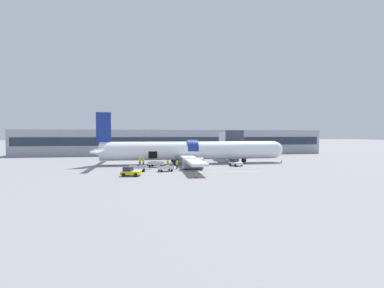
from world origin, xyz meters
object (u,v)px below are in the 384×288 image
airplane (190,151)px  baggage_tug_lead (130,172)px  baggage_cart_queued (138,168)px  ground_crew_supervisor (168,164)px  baggage_cart_loading (156,164)px  ground_crew_loader_b (143,162)px  ground_crew_loader_a (140,161)px  baggage_tug_mid (236,163)px  ground_crew_driver (177,164)px  baggage_cart_empty (166,168)px  suitcase_on_tarmac_upright (143,166)px

airplane → baggage_tug_lead: size_ratio=13.10×
baggage_cart_queued → ground_crew_supervisor: ground_crew_supervisor is taller
baggage_cart_loading → ground_crew_loader_b: 2.62m
baggage_tug_lead → ground_crew_loader_a: bearing=85.3°
baggage_tug_mid → ground_crew_driver: 11.92m
baggage_tug_lead → airplane: bearing=52.3°
baggage_cart_queued → baggage_tug_mid: bearing=13.3°
baggage_tug_lead → ground_crew_driver: 10.10m
airplane → baggage_tug_lead: 18.13m
airplane → baggage_cart_empty: size_ratio=11.66×
baggage_cart_loading → baggage_cart_queued: size_ratio=0.96×
airplane → suitcase_on_tarmac_upright: 11.27m
suitcase_on_tarmac_upright → baggage_tug_lead: bearing=-101.0°
baggage_tug_lead → ground_crew_driver: size_ratio=1.99×
baggage_tug_lead → suitcase_on_tarmac_upright: bearing=79.0°
ground_crew_loader_a → ground_crew_supervisor: (5.05, -4.27, -0.06)m
baggage_tug_mid → baggage_tug_lead: bearing=-154.9°
ground_crew_driver → ground_crew_supervisor: bearing=168.7°
baggage_tug_mid → baggage_cart_loading: size_ratio=0.74×
baggage_cart_loading → ground_crew_loader_a: ground_crew_loader_a is taller
baggage_tug_mid → ground_crew_supervisor: 13.45m
airplane → ground_crew_loader_a: airplane is taller
baggage_cart_queued → ground_crew_loader_a: ground_crew_loader_a is taller
baggage_cart_loading → suitcase_on_tarmac_upright: (-2.32, -1.12, -0.17)m
baggage_tug_lead → baggage_cart_loading: 10.35m
baggage_cart_loading → baggage_tug_mid: bearing=-2.0°
baggage_cart_loading → baggage_cart_empty: size_ratio=1.07×
ground_crew_loader_a → suitcase_on_tarmac_upright: ground_crew_loader_a is taller
baggage_tug_lead → baggage_cart_empty: 6.79m
baggage_tug_mid → baggage_cart_loading: (-15.29, 0.52, -0.10)m
suitcase_on_tarmac_upright → ground_crew_loader_a: bearing=104.4°
airplane → ground_crew_supervisor: bearing=-124.9°
airplane → ground_crew_loader_a: (-10.10, -2.98, -1.71)m
baggage_cart_queued → ground_crew_loader_a: size_ratio=2.14×
ground_crew_loader_b → suitcase_on_tarmac_upright: bearing=-88.7°
ground_crew_loader_a → ground_crew_driver: (6.66, -4.59, -0.14)m
baggage_tug_lead → ground_crew_driver: (7.58, 6.67, 0.23)m
baggage_cart_queued → baggage_cart_empty: baggage_cart_queued is taller
baggage_tug_lead → suitcase_on_tarmac_upright: size_ratio=3.95×
ground_crew_loader_a → ground_crew_driver: 8.09m
baggage_tug_mid → ground_crew_loader_b: 17.73m
airplane → baggage_cart_empty: airplane is taller
suitcase_on_tarmac_upright → baggage_tug_mid: bearing=1.9°
airplane → ground_crew_driver: airplane is taller
ground_crew_loader_a → ground_crew_driver: ground_crew_loader_a is taller
airplane → baggage_cart_empty: bearing=-118.8°
ground_crew_loader_a → baggage_cart_empty: bearing=-57.9°
airplane → baggage_cart_loading: size_ratio=10.88×
ground_crew_loader_a → ground_crew_driver: size_ratio=1.17×
baggage_tug_lead → ground_crew_supervisor: bearing=49.6°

